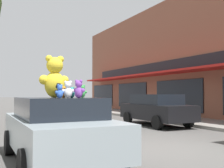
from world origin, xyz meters
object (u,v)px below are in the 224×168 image
object	(u,v)px
plush_art_car	(57,128)
teddy_bear_green	(82,91)
teddy_bear_giant	(55,77)
teddy_bear_purple	(79,89)
teddy_bear_cream	(62,90)
teddy_bear_teal	(72,93)
teddy_bear_black	(59,91)
teddy_bear_orange	(64,92)
teddy_bear_blue	(60,92)
teddy_bear_white	(68,90)
parked_car_far_center	(156,109)

from	to	relation	value
plush_art_car	teddy_bear_green	size ratio (longest dim) A/B	14.35
teddy_bear_giant	teddy_bear_purple	xyz separation A→B (m)	(0.23, -0.95, -0.27)
teddy_bear_cream	teddy_bear_giant	bearing A→B (deg)	80.84
teddy_bear_giant	teddy_bear_teal	bearing A→B (deg)	95.71
teddy_bear_teal	teddy_bear_green	distance (m)	0.85
teddy_bear_black	teddy_bear_teal	world-z (taller)	teddy_bear_black
teddy_bear_orange	teddy_bear_cream	bearing A→B (deg)	-104.02
teddy_bear_blue	teddy_bear_green	world-z (taller)	teddy_bear_green
teddy_bear_orange	teddy_bear_white	bearing A→B (deg)	109.53
teddy_bear_white	teddy_bear_green	xyz separation A→B (m)	(0.58, 0.82, -0.02)
teddy_bear_giant	teddy_bear_white	xyz separation A→B (m)	(0.04, -0.86, -0.28)
plush_art_car	teddy_bear_green	bearing A→B (deg)	-11.97
teddy_bear_teal	teddy_bear_white	bearing A→B (deg)	61.02
teddy_bear_purple	teddy_bear_orange	distance (m)	0.32
teddy_bear_teal	teddy_bear_blue	bearing A→B (deg)	46.78
teddy_bear_blue	parked_car_far_center	distance (m)	8.72
teddy_bear_cream	teddy_bear_orange	xyz separation A→B (m)	(-0.30, -1.17, -0.07)
teddy_bear_blue	teddy_bear_green	size ratio (longest dim) A/B	0.90
teddy_bear_white	teddy_bear_blue	size ratio (longest dim) A/B	1.28
teddy_bear_black	teddy_bear_cream	size ratio (longest dim) A/B	0.82
teddy_bear_black	teddy_bear_blue	bearing A→B (deg)	28.98
teddy_bear_giant	teddy_bear_cream	size ratio (longest dim) A/B	2.45
teddy_bear_teal	teddy_bear_purple	bearing A→B (deg)	126.36
teddy_bear_black	teddy_bear_white	world-z (taller)	teddy_bear_white
teddy_bear_giant	teddy_bear_black	xyz separation A→B (m)	(0.01, -0.31, -0.29)
teddy_bear_giant	teddy_bear_black	bearing A→B (deg)	85.87
teddy_bear_purple	parked_car_far_center	size ratio (longest dim) A/B	0.09
plush_art_car	teddy_bear_cream	size ratio (longest dim) A/B	10.99
teddy_bear_cream	parked_car_far_center	world-z (taller)	teddy_bear_cream
plush_art_car	teddy_bear_green	world-z (taller)	teddy_bear_green
teddy_bear_blue	teddy_bear_orange	distance (m)	0.24
teddy_bear_black	teddy_bear_green	bearing A→B (deg)	155.57
teddy_bear_orange	teddy_bear_teal	bearing A→B (deg)	172.06
teddy_bear_black	plush_art_car	bearing A→B (deg)	-149.53
teddy_bear_purple	teddy_bear_blue	world-z (taller)	teddy_bear_purple
parked_car_far_center	teddy_bear_giant	bearing A→B (deg)	-140.48
teddy_bear_giant	teddy_bear_white	bearing A→B (deg)	87.14
teddy_bear_cream	teddy_bear_black	bearing A→B (deg)	93.60
teddy_bear_black	teddy_bear_blue	xyz separation A→B (m)	(-0.14, -0.61, -0.02)
teddy_bear_white	parked_car_far_center	size ratio (longest dim) A/B	0.08
teddy_bear_black	teddy_bear_blue	world-z (taller)	teddy_bear_black
teddy_bear_green	teddy_bear_giant	bearing A→B (deg)	13.90
teddy_bear_black	teddy_bear_cream	world-z (taller)	teddy_bear_cream
teddy_bear_giant	parked_car_far_center	bearing A→B (deg)	-146.10
teddy_bear_purple	teddy_bear_orange	xyz separation A→B (m)	(-0.23, 0.22, -0.05)
plush_art_car	teddy_bear_giant	size ratio (longest dim) A/B	4.49
teddy_bear_black	teddy_bear_purple	xyz separation A→B (m)	(0.22, -0.64, 0.02)
teddy_bear_teal	teddy_bear_cream	size ratio (longest dim) A/B	0.58
teddy_bear_cream	teddy_bear_white	bearing A→B (deg)	103.47
teddy_bear_blue	teddy_bear_cream	bearing A→B (deg)	-127.39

